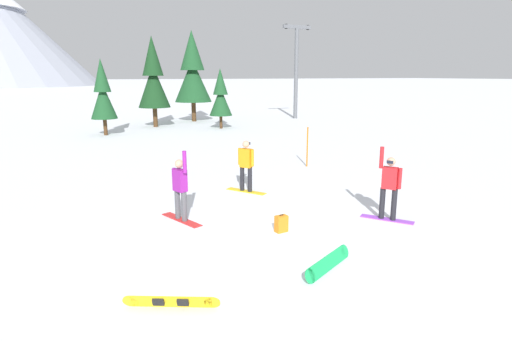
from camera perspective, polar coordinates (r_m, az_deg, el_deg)
The scene contains 13 objects.
ground_plane at distance 11.11m, azimuth 4.15°, elevation -8.30°, with size 800.00×800.00×0.00m, color white.
snowboarder_foreground at distance 12.25m, azimuth 17.60°, elevation -2.00°, with size 1.11×1.33×2.07m.
snowboarder_midground at distance 11.84m, azimuth -10.23°, elevation -2.29°, with size 0.81×1.59×2.01m.
snowboarder_background at distance 14.55m, azimuth -1.37°, elevation 0.77°, with size 1.08×1.41×1.80m.
loose_snowboard_far_spare at distance 7.82m, azimuth -11.42°, elevation -17.02°, with size 1.60×0.90×0.27m.
loose_snowboard_near_right at distance 9.19m, azimuth 9.71°, elevation -12.18°, with size 1.68×0.98×0.28m.
backpack_orange at distance 11.05m, azimuth 3.42°, elevation -7.22°, with size 0.34×0.29×0.47m.
trail_marker_pole at distance 18.78m, azimuth 6.96°, elevation 3.19°, with size 0.06×0.06×1.76m, color orange.
pine_tree_twin at distance 33.97m, azimuth -13.74°, elevation 12.07°, with size 2.45×2.45×6.89m.
pine_tree_broad at distance 32.17m, azimuth -4.83°, elevation 10.01°, with size 1.72×1.72×4.48m.
pine_tree_young at distance 30.17m, azimuth -20.04°, elevation 9.72°, with size 1.73×1.73×5.07m.
pine_tree_leaning at distance 37.53m, azimuth -8.59°, elevation 13.00°, with size 3.17×3.17×7.70m.
ski_lift_tower at distance 39.89m, azimuth 5.47°, elevation 13.93°, with size 2.81×0.36×8.42m.
Camera 1 is at (-5.04, -9.05, 4.00)m, focal length 29.55 mm.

